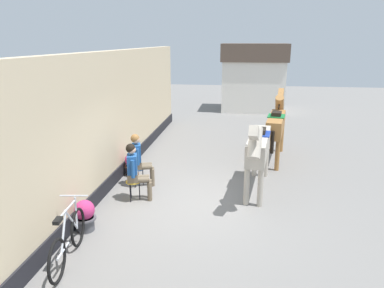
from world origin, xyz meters
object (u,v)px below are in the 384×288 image
(seated_visitor_far, at_px, (139,157))
(flower_planter_far, at_px, (132,164))
(seated_visitor_near, at_px, (135,169))
(saddled_horse_far, at_px, (276,123))
(flower_planter_near, at_px, (85,215))
(saddled_horse_near, at_px, (258,147))
(leaning_bicycle, at_px, (68,240))

(seated_visitor_far, bearing_deg, flower_planter_far, 120.71)
(seated_visitor_near, bearing_deg, saddled_horse_far, 46.10)
(flower_planter_near, bearing_deg, seated_visitor_near, 68.70)
(saddled_horse_near, height_order, leaning_bicycle, saddled_horse_near)
(saddled_horse_near, xyz_separation_m, saddled_horse_far, (0.66, 2.71, 0.00))
(flower_planter_near, height_order, leaning_bicycle, leaning_bicycle)
(saddled_horse_far, bearing_deg, leaning_bicycle, -122.38)
(seated_visitor_far, distance_m, flower_planter_far, 0.95)
(flower_planter_near, bearing_deg, saddled_horse_far, 51.58)
(seated_visitor_far, xyz_separation_m, leaning_bicycle, (-0.27, -3.41, -0.38))
(seated_visitor_near, relative_size, flower_planter_far, 2.17)
(saddled_horse_near, height_order, saddled_horse_far, same)
(seated_visitor_near, distance_m, seated_visitor_far, 0.87)
(seated_visitor_near, bearing_deg, flower_planter_near, -111.30)
(seated_visitor_near, distance_m, leaning_bicycle, 2.61)
(saddled_horse_far, distance_m, flower_planter_far, 4.63)
(seated_visitor_near, xyz_separation_m, seated_visitor_far, (-0.15, 0.86, 0.00))
(flower_planter_far, bearing_deg, flower_planter_near, -90.25)
(saddled_horse_far, bearing_deg, seated_visitor_far, -142.77)
(flower_planter_near, bearing_deg, saddled_horse_near, 35.47)
(saddled_horse_far, height_order, flower_planter_far, saddled_horse_far)
(leaning_bicycle, bearing_deg, flower_planter_far, 92.14)
(seated_visitor_far, height_order, flower_planter_far, seated_visitor_far)
(saddled_horse_near, xyz_separation_m, flower_planter_far, (-3.41, 0.66, -0.82))
(leaning_bicycle, bearing_deg, flower_planter_near, 99.27)
(seated_visitor_near, xyz_separation_m, saddled_horse_near, (2.83, 0.92, 0.38))
(saddled_horse_far, bearing_deg, flower_planter_near, -128.42)
(leaning_bicycle, bearing_deg, saddled_horse_near, 46.79)
(saddled_horse_near, relative_size, flower_planter_near, 4.67)
(saddled_horse_far, xyz_separation_m, flower_planter_near, (-4.08, -5.15, -0.82))
(seated_visitor_far, xyz_separation_m, saddled_horse_near, (2.98, 0.06, 0.38))
(flower_planter_near, relative_size, leaning_bicycle, 0.37)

